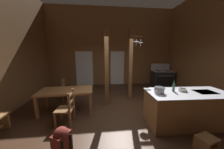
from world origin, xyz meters
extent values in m
cube|color=#382316|center=(0.00, 0.00, -0.05)|extent=(8.11, 7.97, 0.10)
cube|color=brown|center=(0.00, 3.66, 2.27)|extent=(8.11, 0.14, 4.55)
cube|color=white|center=(-1.64, 3.58, 1.02)|extent=(1.00, 0.01, 2.05)
cube|color=white|center=(0.37, 3.58, 1.02)|extent=(0.84, 0.01, 2.05)
cube|color=olive|center=(1.62, -0.72, 0.45)|extent=(2.14, 0.99, 0.90)
cube|color=#A8AAB2|center=(1.62, -0.72, 0.91)|extent=(2.20, 1.05, 0.02)
cube|color=black|center=(2.09, -0.74, 0.91)|extent=(0.54, 0.42, 0.00)
cube|color=black|center=(1.64, -0.29, 0.05)|extent=(1.99, 0.12, 0.10)
cube|color=black|center=(2.93, 2.84, 0.45)|extent=(1.17, 0.87, 0.90)
cube|color=black|center=(2.89, 2.46, 0.42)|extent=(0.93, 0.10, 0.52)
cylinder|color=#A8AAB2|center=(2.89, 2.44, 0.70)|extent=(0.82, 0.11, 0.02)
cube|color=#A8AAB2|center=(2.93, 2.84, 0.92)|extent=(1.21, 0.91, 0.03)
cube|color=#A8AAB2|center=(2.97, 3.20, 1.12)|extent=(1.14, 0.15, 0.40)
cylinder|color=black|center=(3.16, 2.67, 0.94)|extent=(0.22, 0.22, 0.01)
cylinder|color=black|center=(2.67, 2.72, 0.94)|extent=(0.22, 0.22, 0.01)
cylinder|color=black|center=(3.19, 2.97, 0.94)|extent=(0.22, 0.22, 0.01)
cylinder|color=black|center=(2.70, 3.02, 0.94)|extent=(0.22, 0.22, 0.01)
cylinder|color=black|center=(3.22, 2.41, 0.82)|extent=(0.05, 0.03, 0.04)
cylinder|color=black|center=(3.00, 2.43, 0.82)|extent=(0.05, 0.03, 0.04)
cylinder|color=black|center=(2.78, 2.46, 0.82)|extent=(0.05, 0.03, 0.04)
cylinder|color=black|center=(2.56, 2.48, 0.82)|extent=(0.05, 0.03, 0.04)
cube|color=brown|center=(0.56, 1.25, 1.45)|extent=(0.15, 0.15, 2.90)
cube|color=brown|center=(0.76, 1.24, 2.61)|extent=(0.56, 0.10, 0.06)
cylinder|color=#A8AAB2|center=(0.77, 1.24, 2.51)|extent=(0.01, 0.01, 0.20)
cylinder|color=#A8AAB2|center=(0.77, 1.24, 2.39)|extent=(0.23, 0.23, 0.04)
cylinder|color=#A8AAB2|center=(0.77, 1.24, 2.31)|extent=(0.02, 0.02, 0.14)
cylinder|color=#A8AAB2|center=(0.95, 1.23, 2.49)|extent=(0.01, 0.01, 0.24)
cylinder|color=#A8AAB2|center=(0.95, 1.23, 2.36)|extent=(0.19, 0.19, 0.04)
cylinder|color=#A8AAB2|center=(0.95, 1.23, 2.28)|extent=(0.02, 0.02, 0.14)
cube|color=brown|center=(-0.48, 0.71, 1.45)|extent=(0.14, 0.14, 2.90)
cube|color=brown|center=(1.37, -1.61, 0.28)|extent=(0.42, 0.36, 0.04)
cube|color=brown|center=(1.21, -1.65, 0.13)|extent=(0.11, 0.28, 0.26)
cube|color=brown|center=(1.52, -1.57, 0.13)|extent=(0.11, 0.28, 0.26)
cube|color=brown|center=(1.37, -1.61, 0.14)|extent=(0.38, 0.35, 0.03)
cube|color=olive|center=(-1.85, 0.40, 0.71)|extent=(1.75, 1.00, 0.06)
cube|color=olive|center=(-2.66, 0.74, 0.34)|extent=(0.08, 0.08, 0.68)
cube|color=olive|center=(-1.08, 0.84, 0.34)|extent=(0.08, 0.08, 0.68)
cube|color=olive|center=(-2.61, -0.04, 0.34)|extent=(0.08, 0.08, 0.68)
cube|color=olive|center=(-1.03, 0.06, 0.34)|extent=(0.08, 0.08, 0.68)
cube|color=brown|center=(-1.70, -0.37, 0.43)|extent=(0.47, 0.47, 0.04)
cube|color=brown|center=(-1.90, -0.55, 0.21)|extent=(0.05, 0.05, 0.41)
cube|color=brown|center=(-1.88, -0.17, 0.21)|extent=(0.05, 0.05, 0.41)
cube|color=brown|center=(-1.52, -0.57, 0.47)|extent=(0.05, 0.05, 0.95)
cube|color=brown|center=(-1.50, -0.20, 0.47)|extent=(0.05, 0.05, 0.95)
cube|color=brown|center=(-1.51, -0.39, 0.84)|extent=(0.06, 0.38, 0.07)
cube|color=brown|center=(-1.51, -0.39, 0.65)|extent=(0.06, 0.38, 0.07)
cube|color=brown|center=(-2.04, 1.35, 0.43)|extent=(0.48, 0.48, 0.04)
cube|color=brown|center=(-1.87, 1.56, 0.21)|extent=(0.05, 0.05, 0.41)
cube|color=brown|center=(-1.83, 1.18, 0.21)|extent=(0.05, 0.05, 0.41)
cube|color=brown|center=(-2.25, 1.52, 0.47)|extent=(0.05, 0.05, 0.95)
cube|color=brown|center=(-2.21, 1.14, 0.47)|extent=(0.05, 0.05, 0.95)
cube|color=brown|center=(-2.23, 1.33, 0.84)|extent=(0.07, 0.38, 0.07)
cube|color=brown|center=(-2.23, 1.33, 0.65)|extent=(0.07, 0.38, 0.07)
cube|color=olive|center=(-3.27, -0.40, 0.20)|extent=(0.31, 0.07, 0.40)
cube|color=maroon|center=(-1.46, -1.42, 0.24)|extent=(0.35, 0.39, 0.48)
cube|color=maroon|center=(-1.57, -1.36, 0.17)|extent=(0.16, 0.22, 0.17)
cylinder|color=black|center=(-1.30, -1.40, 0.24)|extent=(0.05, 0.05, 0.38)
sphere|color=maroon|center=(-1.46, -1.42, 0.46)|extent=(0.37, 0.37, 0.27)
cylinder|color=#A8AAB2|center=(0.80, -0.70, 0.99)|extent=(0.25, 0.25, 0.15)
cylinder|color=black|center=(0.80, -0.70, 1.07)|extent=(0.26, 0.26, 0.01)
cylinder|color=#A8AAB2|center=(0.67, -0.70, 1.03)|extent=(0.05, 0.02, 0.02)
cylinder|color=#A8AAB2|center=(0.94, -0.70, 1.03)|extent=(0.05, 0.02, 0.02)
cylinder|color=silver|center=(1.52, -0.62, 0.95)|extent=(0.22, 0.22, 0.08)
cylinder|color=black|center=(1.52, -0.62, 0.99)|extent=(0.18, 0.18, 0.00)
cylinder|color=#2D5638|center=(1.26, -0.61, 1.02)|extent=(0.06, 0.06, 0.22)
cylinder|color=#2D5638|center=(1.26, -0.61, 1.17)|extent=(0.02, 0.02, 0.08)
camera|label=1|loc=(-0.72, -3.39, 1.94)|focal=18.29mm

